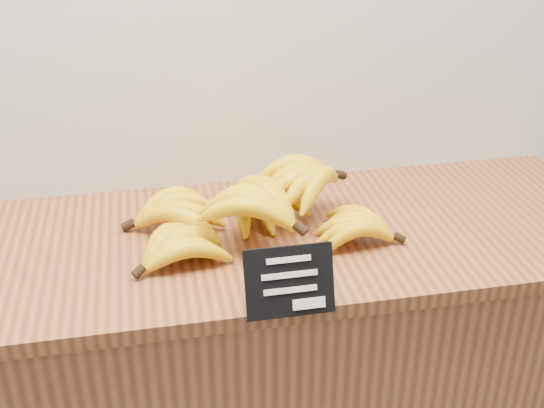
{
  "coord_description": "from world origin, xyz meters",
  "views": [
    {
      "loc": [
        -0.34,
        1.57,
        1.62
      ],
      "look_at": [
        -0.12,
        2.7,
        1.02
      ],
      "focal_mm": 45.0,
      "sensor_mm": 36.0,
      "label": 1
    }
  ],
  "objects": [
    {
      "name": "chalkboard_sign",
      "position": [
        -0.13,
        2.48,
        0.99
      ],
      "size": [
        0.15,
        0.05,
        0.11
      ],
      "primitive_type": "cube",
      "rotation": [
        -0.34,
        0.0,
        0.0
      ],
      "color": "black",
      "rests_on": "counter_top"
    },
    {
      "name": "counter_top",
      "position": [
        -0.12,
        2.75,
        0.92
      ],
      "size": [
        1.48,
        0.54,
        0.03
      ],
      "primitive_type": "cube",
      "color": "brown",
      "rests_on": "counter"
    },
    {
      "name": "counter",
      "position": [
        -0.12,
        2.75,
        0.45
      ],
      "size": [
        1.3,
        0.5,
        0.9
      ],
      "primitive_type": "cube",
      "color": "#975530",
      "rests_on": "ground"
    },
    {
      "name": "banana_pile",
      "position": [
        -0.15,
        2.75,
        0.98
      ],
      "size": [
        0.53,
        0.36,
        0.13
      ],
      "color": "#E6BB09",
      "rests_on": "counter_top"
    }
  ]
}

